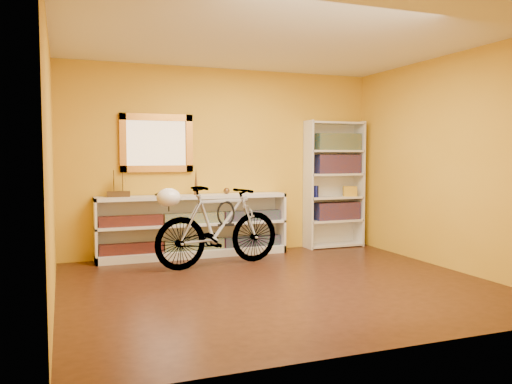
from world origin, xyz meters
name	(u,v)px	position (x,y,z in m)	size (l,w,h in m)	color
floor	(279,285)	(0.00, 0.00, -0.01)	(4.50, 4.00, 0.01)	black
ceiling	(280,38)	(0.00, 0.00, 2.60)	(4.50, 4.00, 0.01)	silver
back_wall	(224,161)	(0.00, 2.00, 1.30)	(4.50, 0.01, 2.60)	gold
left_wall	(50,165)	(-2.25, 0.00, 1.30)	(0.01, 4.00, 2.60)	gold
right_wall	(451,162)	(2.25, 0.00, 1.30)	(0.01, 4.00, 2.60)	gold
gilt_mirror	(157,143)	(-0.95, 1.97, 1.55)	(0.98, 0.06, 0.78)	#995A1B
wall_socket	(282,232)	(0.90, 1.99, 0.25)	(0.09, 0.01, 0.09)	silver
console_unit	(194,226)	(-0.49, 1.81, 0.42)	(2.60, 0.35, 0.85)	silver
cd_row_lower	(194,245)	(-0.49, 1.79, 0.17)	(2.50, 0.13, 0.14)	black
cd_row_upper	(194,218)	(-0.49, 1.79, 0.54)	(2.50, 0.13, 0.14)	navy
model_ship	(118,183)	(-1.48, 1.81, 1.02)	(0.29, 0.11, 0.35)	#3B2610
toy_car	(159,196)	(-0.95, 1.81, 0.85)	(0.00, 0.00, 0.00)	black
bronze_ornament	(196,181)	(-0.45, 1.81, 1.03)	(0.06, 0.06, 0.37)	brown
decorative_orb	(227,191)	(-0.02, 1.81, 0.89)	(0.09, 0.09, 0.09)	brown
bookcase	(334,184)	(1.69, 1.84, 0.95)	(0.90, 0.30, 1.90)	silver
book_row_a	(337,211)	(1.74, 1.84, 0.55)	(0.70, 0.22, 0.26)	maroon
book_row_b	(337,164)	(1.74, 1.84, 1.25)	(0.70, 0.22, 0.28)	maroon
book_row_c	(338,142)	(1.74, 1.84, 1.59)	(0.70, 0.22, 0.25)	#1C4E63
travel_mug	(316,191)	(1.38, 1.82, 0.85)	(0.08, 0.08, 0.17)	#161F9C
red_tin	(322,144)	(1.49, 1.87, 1.56)	(0.15, 0.15, 0.20)	maroon
yellow_bag	(350,191)	(1.94, 1.80, 0.84)	(0.20, 0.13, 0.15)	gold
bicycle	(219,226)	(-0.34, 1.13, 0.51)	(1.72, 0.45, 1.01)	silver
helmet	(169,197)	(-0.98, 1.01, 0.89)	(0.29, 0.27, 0.22)	white
u_lock	(226,213)	(-0.24, 1.15, 0.66)	(0.23, 0.23, 0.03)	black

